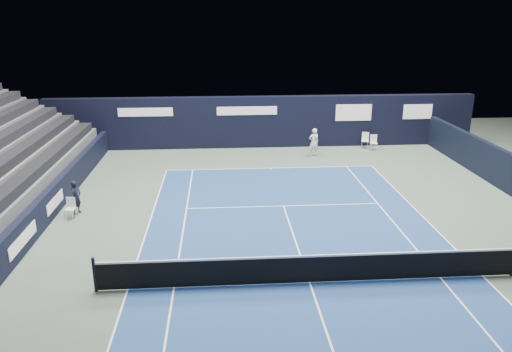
{
  "coord_description": "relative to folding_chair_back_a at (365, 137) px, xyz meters",
  "views": [
    {
      "loc": [
        -2.62,
        -13.31,
        7.84
      ],
      "look_at": [
        -1.16,
        6.66,
        1.3
      ],
      "focal_mm": 35.0,
      "sensor_mm": 36.0,
      "label": 1
    }
  ],
  "objects": [
    {
      "name": "back_sponsor_wall",
      "position": [
        -6.21,
        0.72,
        0.92
      ],
      "size": [
        26.0,
        0.63,
        3.1
      ],
      "color": "black",
      "rests_on": "ground"
    },
    {
      "name": "court_surface",
      "position": [
        -6.21,
        -15.78,
        -0.63
      ],
      "size": [
        10.97,
        23.77,
        0.01
      ],
      "primitive_type": "cube",
      "color": "navy",
      "rests_on": "ground"
    },
    {
      "name": "tennis_player",
      "position": [
        -3.49,
        -1.64,
        0.18
      ],
      "size": [
        0.67,
        0.87,
        1.61
      ],
      "color": "white",
      "rests_on": "ground"
    },
    {
      "name": "side_barrier_left",
      "position": [
        -15.71,
        -9.81,
        -0.03
      ],
      "size": [
        0.33,
        22.0,
        1.2
      ],
      "color": "black",
      "rests_on": "ground"
    },
    {
      "name": "court_markings",
      "position": [
        -6.21,
        -15.78,
        -0.62
      ],
      "size": [
        11.03,
        23.83,
        0.0
      ],
      "color": "white",
      "rests_on": "court_surface"
    },
    {
      "name": "line_judge_chair",
      "position": [
        -14.9,
        -10.01,
        -0.15
      ],
      "size": [
        0.43,
        0.42,
        0.85
      ],
      "rotation": [
        0.0,
        0.0,
        -0.19
      ],
      "color": "white",
      "rests_on": "ground"
    },
    {
      "name": "ground",
      "position": [
        -6.21,
        -13.78,
        -0.63
      ],
      "size": [
        48.0,
        48.0,
        0.0
      ],
      "primitive_type": "plane",
      "color": "#49574E",
      "rests_on": "ground"
    },
    {
      "name": "tennis_net",
      "position": [
        -6.21,
        -15.78,
        -0.12
      ],
      "size": [
        12.9,
        0.1,
        1.1
      ],
      "color": "black",
      "rests_on": "ground"
    },
    {
      "name": "folding_chair_back_a",
      "position": [
        0.0,
        0.0,
        0.0
      ],
      "size": [
        0.52,
        0.54,
        0.95
      ],
      "rotation": [
        0.0,
        0.0,
        -0.31
      ],
      "color": "silver",
      "rests_on": "ground"
    },
    {
      "name": "line_judge",
      "position": [
        -14.76,
        -9.57,
        0.07
      ],
      "size": [
        0.5,
        0.6,
        1.41
      ],
      "primitive_type": "imported",
      "rotation": [
        0.0,
        0.0,
        1.19
      ],
      "color": "black",
      "rests_on": "ground"
    },
    {
      "name": "folding_chair_back_b",
      "position": [
        0.36,
        -0.57,
        -0.11
      ],
      "size": [
        0.45,
        0.44,
        0.92
      ],
      "rotation": [
        0.0,
        0.0,
        -0.13
      ],
      "color": "silver",
      "rests_on": "ground"
    }
  ]
}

